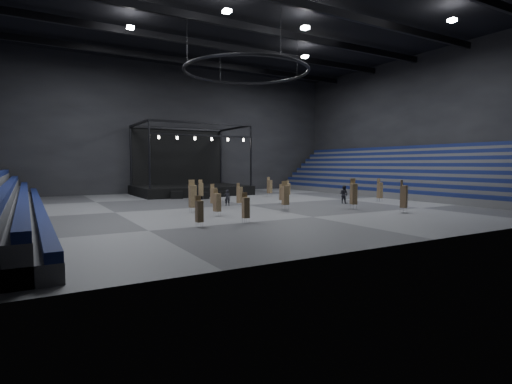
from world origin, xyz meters
TOP-DOWN VIEW (x-y plane):
  - floor at (0.00, 0.00)m, footprint 50.00×50.00m
  - ceiling at (0.00, 0.00)m, footprint 50.00×42.00m
  - wall_back at (0.00, 21.00)m, footprint 50.00×0.20m
  - wall_front at (0.00, -21.00)m, footprint 50.00×0.20m
  - wall_right at (25.00, 0.00)m, footprint 0.20×42.00m
  - bleachers_right at (22.94, 0.00)m, footprint 7.20×40.00m
  - stage at (0.00, 16.24)m, footprint 14.00×10.00m
  - truss_ring at (-0.00, 0.00)m, footprint 12.30×12.30m
  - roof_girders at (0.00, -0.00)m, footprint 49.00×30.35m
  - floodlights at (0.00, -4.00)m, footprint 28.60×16.60m
  - flight_case_left at (-3.71, 10.15)m, footprint 1.47×0.98m
  - flight_case_mid at (-0.99, 8.44)m, footprint 1.31×1.01m
  - flight_case_right at (2.09, 10.13)m, footprint 1.08×0.57m
  - chair_stack_0 at (-1.35, -1.07)m, footprint 0.55×0.55m
  - chair_stack_1 at (1.05, -5.24)m, footprint 0.58×0.58m
  - chair_stack_2 at (14.00, -4.17)m, footprint 0.46×0.46m
  - chair_stack_3 at (7.43, 7.63)m, footprint 0.61×0.61m
  - chair_stack_4 at (-5.91, -10.69)m, footprint 0.44×0.44m
  - chair_stack_5 at (3.77, -0.65)m, footprint 0.53×0.53m
  - chair_stack_6 at (6.66, -7.89)m, footprint 0.61×0.61m
  - chair_stack_7 at (-9.36, -10.86)m, footprint 0.43×0.43m
  - chair_stack_8 at (8.35, -11.99)m, footprint 0.63×0.63m
  - chair_stack_9 at (-6.94, -3.38)m, footprint 0.53×0.53m
  - chair_stack_10 at (8.28, 4.82)m, footprint 0.47×0.47m
  - chair_stack_11 at (-1.57, 8.01)m, footprint 0.53×0.53m
  - chair_stack_12 at (-6.15, -6.50)m, footprint 0.55×0.55m
  - chair_stack_13 at (-3.76, -0.48)m, footprint 0.57×0.57m
  - man_center at (-2.02, 0.18)m, footprint 0.68×0.57m
  - crew_member at (9.34, -3.70)m, footprint 0.89×1.04m

SIDE VIEW (x-z plane):
  - floor at x=0.00m, z-range 0.00..0.00m
  - flight_case_right at x=2.09m, z-range 0.00..0.70m
  - flight_case_mid at x=-0.99m, z-range 0.00..0.78m
  - flight_case_left at x=-3.71m, z-range 0.00..0.90m
  - man_center at x=-2.02m, z-range 0.00..1.58m
  - crew_member at x=9.34m, z-range 0.00..1.84m
  - chair_stack_5 at x=3.77m, z-range 0.05..2.04m
  - chair_stack_7 at x=-9.36m, z-range 0.04..2.07m
  - chair_stack_10 at x=8.28m, z-range 0.05..2.11m
  - chair_stack_4 at x=-5.91m, z-range 0.05..2.14m
  - chair_stack_12 at x=-6.15m, z-range 0.06..2.18m
  - chair_stack_13 at x=-3.76m, z-range 0.06..2.23m
  - chair_stack_0 at x=-1.35m, z-range 0.03..2.27m
  - chair_stack_11 at x=-1.57m, z-range 0.05..2.31m
  - chair_stack_3 at x=7.43m, z-range 0.05..2.48m
  - chair_stack_2 at x=14.00m, z-range 0.03..2.51m
  - chair_stack_1 at x=1.05m, z-range 0.05..2.58m
  - chair_stack_8 at x=8.35m, z-range 0.02..2.75m
  - chair_stack_6 at x=6.66m, z-range 0.03..2.77m
  - chair_stack_9 at x=-6.94m, z-range 0.04..2.78m
  - stage at x=0.00m, z-range -3.15..6.05m
  - bleachers_right at x=22.94m, z-range -1.47..4.93m
  - wall_back at x=0.00m, z-range 0.00..18.00m
  - wall_front at x=0.00m, z-range 0.00..18.00m
  - wall_right at x=25.00m, z-range 0.00..18.00m
  - truss_ring at x=0.00m, z-range 10.43..15.58m
  - floodlights at x=0.00m, z-range 16.48..16.73m
  - roof_girders at x=0.00m, z-range 16.85..17.55m
  - ceiling at x=0.00m, z-range 17.90..18.10m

